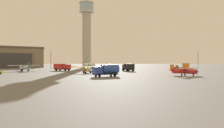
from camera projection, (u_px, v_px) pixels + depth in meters
The scene contains 15 objects.
ground_plane at pixel (101, 76), 56.95m from camera, with size 400.00×400.00×0.00m, color #60605E.
control_tower at pixel (85, 29), 121.94m from camera, with size 8.06×8.06×39.25m.
hangar at pixel (9, 57), 123.44m from camera, with size 36.93×35.92×11.23m.
airplane_red at pixel (183, 71), 57.24m from camera, with size 7.60×8.44×2.87m.
airplane_yellow at pixel (86, 69), 69.47m from camera, with size 10.08×7.91×2.97m.
airplane_silver at pixel (24, 67), 80.86m from camera, with size 9.34×8.72×3.26m.
truck_fuel_tanker_blue at pixel (105, 70), 54.62m from camera, with size 6.61×4.88×2.95m.
truck_box_black at pixel (127, 67), 83.02m from camera, with size 4.34×6.63×2.73m.
truck_fuel_tanker_white at pixel (89, 66), 87.45m from camera, with size 4.98×6.27×2.91m.
truck_box_red at pixel (61, 67), 85.43m from camera, with size 6.89×5.05×2.68m.
truck_flatbed_orange at pixel (182, 66), 97.27m from camera, with size 6.82×6.63×2.75m.
light_post_west at pixel (32, 57), 107.23m from camera, with size 0.44×0.44×9.29m.
light_post_east at pixel (197, 58), 108.59m from camera, with size 0.44×0.44×8.41m.
light_post_north at pixel (50, 58), 98.72m from camera, with size 0.44×0.44×8.26m.
traffic_cone_near_left at pixel (173, 72), 69.40m from camera, with size 0.36×0.36×0.55m.
Camera 1 is at (2.62, -56.91, 3.95)m, focal length 36.36 mm.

